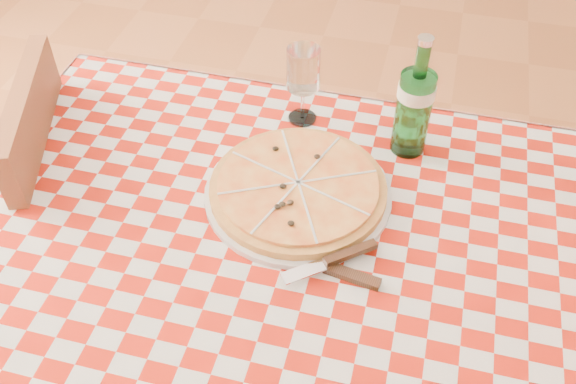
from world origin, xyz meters
name	(u,v)px	position (x,y,z in m)	size (l,w,h in m)	color
dining_table	(290,273)	(0.00, 0.00, 0.66)	(1.20, 0.80, 0.75)	brown
tablecloth	(290,242)	(0.00, 0.00, 0.75)	(1.30, 0.90, 0.01)	#9D1509
chair_far	(25,222)	(-0.68, 0.10, 0.51)	(0.51, 0.51, 0.89)	brown
pizza_plate	(298,188)	(-0.01, 0.11, 0.78)	(0.36, 0.36, 0.05)	#B87F3D
water_bottle	(416,97)	(0.17, 0.30, 0.89)	(0.07, 0.07, 0.26)	#196626
wine_glass	(303,86)	(-0.06, 0.34, 0.85)	(0.07, 0.07, 0.18)	white
cutlery	(325,264)	(0.07, -0.05, 0.77)	(0.25, 0.21, 0.03)	silver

